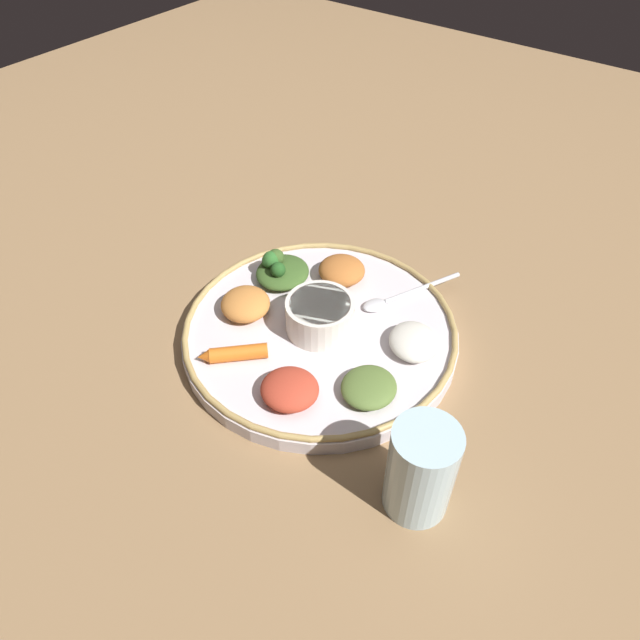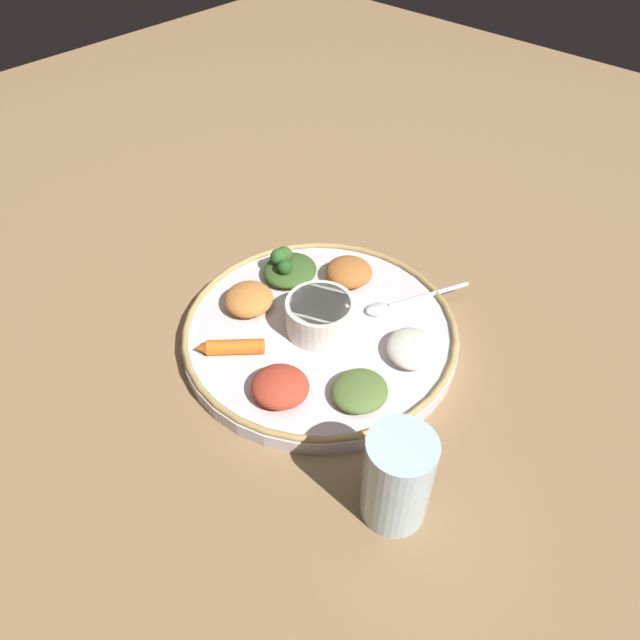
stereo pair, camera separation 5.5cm
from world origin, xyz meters
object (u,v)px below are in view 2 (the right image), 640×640
center_bowl (320,315)px  drinking_glass (396,482)px  spoon (401,303)px  greens_pile (288,267)px  carrot_near_spoon (231,347)px

center_bowl → drinking_glass: 0.26m
center_bowl → spoon: center_bowl is taller
greens_pile → center_bowl: bearing=66.2°
drinking_glass → carrot_near_spoon: bearing=-94.2°
spoon → carrot_near_spoon: (0.22, -0.10, 0.01)m
center_bowl → drinking_glass: (0.13, 0.22, 0.01)m
center_bowl → drinking_glass: size_ratio=0.77×
center_bowl → spoon: size_ratio=0.59×
center_bowl → spoon: 0.12m
greens_pile → drinking_glass: drinking_glass is taller
spoon → drinking_glass: drinking_glass is taller
spoon → drinking_glass: (0.24, 0.17, 0.03)m
spoon → greens_pile: (0.06, -0.16, 0.01)m
spoon → drinking_glass: 0.30m
center_bowl → drinking_glass: drinking_glass is taller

